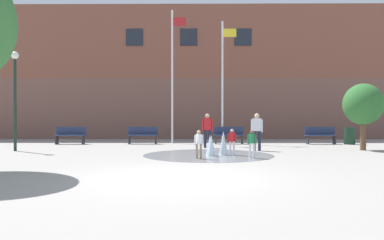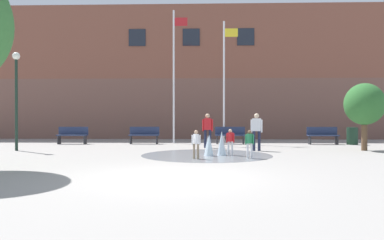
{
  "view_description": "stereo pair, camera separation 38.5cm",
  "coord_description": "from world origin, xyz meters",
  "px_view_note": "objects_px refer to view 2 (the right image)",
  "views": [
    {
      "loc": [
        0.41,
        -8.88,
        1.44
      ],
      "look_at": [
        0.27,
        8.06,
        1.3
      ],
      "focal_mm": 35.0,
      "sensor_mm": 36.0,
      "label": 1
    },
    {
      "loc": [
        0.8,
        -8.87,
        1.44
      ],
      "look_at": [
        0.27,
        8.06,
        1.3
      ],
      "focal_mm": 35.0,
      "sensor_mm": 36.0,
      "label": 2
    }
  ],
  "objects_px": {
    "teen_by_trashcan": "(257,129)",
    "flagpole_right": "(225,78)",
    "child_with_pink_shirt": "(196,142)",
    "adult_in_red": "(208,128)",
    "park_bench_center": "(144,135)",
    "park_bench_far_right": "(323,135)",
    "park_bench_near_trashcan": "(230,135)",
    "trash_can": "(352,136)",
    "child_in_fountain": "(250,142)",
    "lamp_post_left_lane": "(16,87)",
    "street_tree_near_building": "(364,104)",
    "flagpole_left": "(174,72)",
    "child_running": "(230,140)",
    "park_bench_under_left_flagpole": "(73,135)"
  },
  "relations": [
    {
      "from": "teen_by_trashcan",
      "to": "flagpole_right",
      "type": "distance_m",
      "value": 5.27
    },
    {
      "from": "child_with_pink_shirt",
      "to": "teen_by_trashcan",
      "type": "distance_m",
      "value": 4.05
    },
    {
      "from": "adult_in_red",
      "to": "park_bench_center",
      "type": "bearing_deg",
      "value": -33.93
    },
    {
      "from": "park_bench_far_right",
      "to": "adult_in_red",
      "type": "relative_size",
      "value": 1.01
    },
    {
      "from": "park_bench_near_trashcan",
      "to": "teen_by_trashcan",
      "type": "relative_size",
      "value": 1.01
    },
    {
      "from": "trash_can",
      "to": "park_bench_far_right",
      "type": "bearing_deg",
      "value": 174.0
    },
    {
      "from": "child_in_fountain",
      "to": "lamp_post_left_lane",
      "type": "bearing_deg",
      "value": -58.98
    },
    {
      "from": "park_bench_far_right",
      "to": "child_with_pink_shirt",
      "type": "relative_size",
      "value": 1.62
    },
    {
      "from": "park_bench_far_right",
      "to": "child_in_fountain",
      "type": "bearing_deg",
      "value": -124.44
    },
    {
      "from": "park_bench_center",
      "to": "street_tree_near_building",
      "type": "distance_m",
      "value": 10.81
    },
    {
      "from": "flagpole_left",
      "to": "trash_can",
      "type": "distance_m",
      "value": 9.96
    },
    {
      "from": "park_bench_far_right",
      "to": "flagpole_left",
      "type": "bearing_deg",
      "value": 175.99
    },
    {
      "from": "flagpole_left",
      "to": "flagpole_right",
      "type": "distance_m",
      "value": 2.76
    },
    {
      "from": "child_running",
      "to": "child_with_pink_shirt",
      "type": "bearing_deg",
      "value": -3.36
    },
    {
      "from": "park_bench_under_left_flagpole",
      "to": "adult_in_red",
      "type": "bearing_deg",
      "value": -18.23
    },
    {
      "from": "park_bench_near_trashcan",
      "to": "park_bench_far_right",
      "type": "distance_m",
      "value": 4.84
    },
    {
      "from": "park_bench_under_left_flagpole",
      "to": "flagpole_left",
      "type": "distance_m",
      "value": 6.4
    },
    {
      "from": "park_bench_near_trashcan",
      "to": "teen_by_trashcan",
      "type": "xyz_separation_m",
      "value": [
        0.83,
        -4.04,
        0.45
      ]
    },
    {
      "from": "child_in_fountain",
      "to": "teen_by_trashcan",
      "type": "height_order",
      "value": "teen_by_trashcan"
    },
    {
      "from": "child_in_fountain",
      "to": "park_bench_near_trashcan",
      "type": "bearing_deg",
      "value": -131.86
    },
    {
      "from": "park_bench_under_left_flagpole",
      "to": "park_bench_center",
      "type": "relative_size",
      "value": 1.0
    },
    {
      "from": "park_bench_center",
      "to": "flagpole_left",
      "type": "relative_size",
      "value": 0.22
    },
    {
      "from": "park_bench_under_left_flagpole",
      "to": "child_with_pink_shirt",
      "type": "relative_size",
      "value": 1.62
    },
    {
      "from": "child_running",
      "to": "flagpole_right",
      "type": "height_order",
      "value": "flagpole_right"
    },
    {
      "from": "teen_by_trashcan",
      "to": "park_bench_near_trashcan",
      "type": "bearing_deg",
      "value": -58.52
    },
    {
      "from": "park_bench_center",
      "to": "flagpole_left",
      "type": "height_order",
      "value": "flagpole_left"
    },
    {
      "from": "park_bench_far_right",
      "to": "child_with_pink_shirt",
      "type": "height_order",
      "value": "child_with_pink_shirt"
    },
    {
      "from": "park_bench_under_left_flagpole",
      "to": "child_with_pink_shirt",
      "type": "xyz_separation_m",
      "value": [
        6.72,
        -6.92,
        0.1
      ]
    },
    {
      "from": "park_bench_near_trashcan",
      "to": "adult_in_red",
      "type": "height_order",
      "value": "adult_in_red"
    },
    {
      "from": "lamp_post_left_lane",
      "to": "park_bench_under_left_flagpole",
      "type": "bearing_deg",
      "value": 75.9
    },
    {
      "from": "child_in_fountain",
      "to": "lamp_post_left_lane",
      "type": "relative_size",
      "value": 0.23
    },
    {
      "from": "park_bench_center",
      "to": "park_bench_near_trashcan",
      "type": "relative_size",
      "value": 1.0
    },
    {
      "from": "flagpole_left",
      "to": "lamp_post_left_lane",
      "type": "distance_m",
      "value": 7.99
    },
    {
      "from": "lamp_post_left_lane",
      "to": "trash_can",
      "type": "relative_size",
      "value": 4.66
    },
    {
      "from": "child_with_pink_shirt",
      "to": "lamp_post_left_lane",
      "type": "height_order",
      "value": "lamp_post_left_lane"
    },
    {
      "from": "adult_in_red",
      "to": "park_bench_far_right",
      "type": "bearing_deg",
      "value": -154.63
    },
    {
      "from": "child_running",
      "to": "street_tree_near_building",
      "type": "xyz_separation_m",
      "value": [
        5.88,
        2.19,
        1.39
      ]
    },
    {
      "from": "child_in_fountain",
      "to": "adult_in_red",
      "type": "height_order",
      "value": "adult_in_red"
    },
    {
      "from": "adult_in_red",
      "to": "child_running",
      "type": "distance_m",
      "value": 3.43
    },
    {
      "from": "adult_in_red",
      "to": "teen_by_trashcan",
      "type": "bearing_deg",
      "value": 148.79
    },
    {
      "from": "park_bench_under_left_flagpole",
      "to": "park_bench_far_right",
      "type": "distance_m",
      "value": 13.24
    },
    {
      "from": "park_bench_far_right",
      "to": "child_in_fountain",
      "type": "relative_size",
      "value": 1.62
    },
    {
      "from": "park_bench_far_right",
      "to": "adult_in_red",
      "type": "distance_m",
      "value": 6.57
    },
    {
      "from": "park_bench_center",
      "to": "child_running",
      "type": "relative_size",
      "value": 1.62
    },
    {
      "from": "teen_by_trashcan",
      "to": "park_bench_center",
      "type": "bearing_deg",
      "value": -16.22
    },
    {
      "from": "park_bench_near_trashcan",
      "to": "park_bench_far_right",
      "type": "height_order",
      "value": "same"
    },
    {
      "from": "adult_in_red",
      "to": "trash_can",
      "type": "height_order",
      "value": "adult_in_red"
    },
    {
      "from": "teen_by_trashcan",
      "to": "street_tree_near_building",
      "type": "height_order",
      "value": "street_tree_near_building"
    },
    {
      "from": "adult_in_red",
      "to": "teen_by_trashcan",
      "type": "distance_m",
      "value": 2.5
    },
    {
      "from": "child_running",
      "to": "child_in_fountain",
      "type": "bearing_deg",
      "value": 72.68
    }
  ]
}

